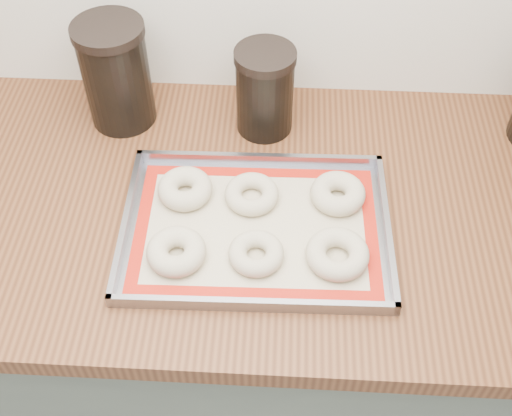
# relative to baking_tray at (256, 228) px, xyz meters

# --- Properties ---
(cabinet) EXTENTS (3.00, 0.65, 0.86)m
(cabinet) POSITION_rel_baking_tray_xyz_m (0.14, 0.07, -0.48)
(cabinet) COLOR #5A665A
(cabinet) RESTS_ON floor
(countertop) EXTENTS (3.06, 0.68, 0.04)m
(countertop) POSITION_rel_baking_tray_xyz_m (0.14, 0.07, -0.03)
(countertop) COLOR brown
(countertop) RESTS_ON cabinet
(baking_tray) EXTENTS (0.47, 0.34, 0.03)m
(baking_tray) POSITION_rel_baking_tray_xyz_m (0.00, 0.00, 0.00)
(baking_tray) COLOR gray
(baking_tray) RESTS_ON countertop
(baking_mat) EXTENTS (0.43, 0.30, 0.00)m
(baking_mat) POSITION_rel_baking_tray_xyz_m (-0.00, 0.00, -0.00)
(baking_mat) COLOR #C6B793
(baking_mat) RESTS_ON baking_tray
(bagel_front_left) EXTENTS (0.12, 0.12, 0.04)m
(bagel_front_left) POSITION_rel_baking_tray_xyz_m (-0.13, -0.07, 0.02)
(bagel_front_left) COLOR beige
(bagel_front_left) RESTS_ON baking_mat
(bagel_front_mid) EXTENTS (0.09, 0.09, 0.03)m
(bagel_front_mid) POSITION_rel_baking_tray_xyz_m (0.00, -0.06, 0.01)
(bagel_front_mid) COLOR beige
(bagel_front_mid) RESTS_ON baking_mat
(bagel_front_right) EXTENTS (0.13, 0.13, 0.03)m
(bagel_front_right) POSITION_rel_baking_tray_xyz_m (0.14, -0.06, 0.01)
(bagel_front_right) COLOR beige
(bagel_front_right) RESTS_ON baking_mat
(bagel_back_left) EXTENTS (0.10, 0.10, 0.04)m
(bagel_back_left) POSITION_rel_baking_tray_xyz_m (-0.13, 0.07, 0.02)
(bagel_back_left) COLOR beige
(bagel_back_left) RESTS_ON baking_mat
(bagel_back_mid) EXTENTS (0.10, 0.10, 0.03)m
(bagel_back_mid) POSITION_rel_baking_tray_xyz_m (-0.01, 0.07, 0.01)
(bagel_back_mid) COLOR beige
(bagel_back_mid) RESTS_ON baking_mat
(bagel_back_right) EXTENTS (0.12, 0.12, 0.04)m
(bagel_back_right) POSITION_rel_baking_tray_xyz_m (0.14, 0.07, 0.02)
(bagel_back_right) COLOR beige
(bagel_back_right) RESTS_ON baking_mat
(canister_left) EXTENTS (0.14, 0.14, 0.22)m
(canister_left) POSITION_rel_baking_tray_xyz_m (-0.28, 0.28, 0.10)
(canister_left) COLOR black
(canister_left) RESTS_ON countertop
(canister_mid) EXTENTS (0.12, 0.12, 0.18)m
(canister_mid) POSITION_rel_baking_tray_xyz_m (0.00, 0.27, 0.08)
(canister_mid) COLOR black
(canister_mid) RESTS_ON countertop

